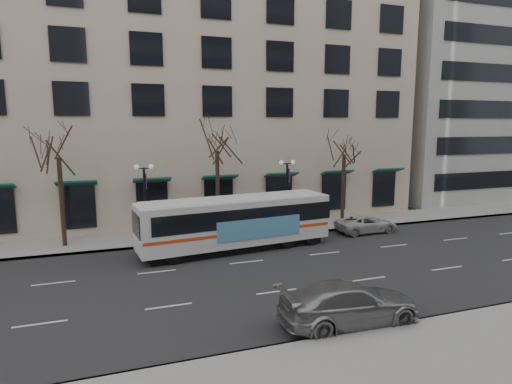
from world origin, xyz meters
name	(u,v)px	position (x,y,z in m)	size (l,w,h in m)	color
ground	(260,275)	(0.00, 0.00, 0.00)	(160.00, 160.00, 0.00)	black
sidewalk_far	(282,227)	(5.00, 9.00, 0.07)	(80.00, 4.00, 0.15)	gray
building_hotel	(163,77)	(-2.00, 21.00, 12.00)	(40.00, 20.00, 24.00)	#BAA88E
building_office	(460,39)	(32.00, 21.00, 17.50)	(25.00, 20.00, 35.00)	#999993
tree_far_left	(58,142)	(-10.00, 8.80, 6.70)	(3.60, 3.60, 8.34)	black
tree_far_mid	(217,137)	(0.00, 8.80, 6.91)	(3.60, 3.60, 8.55)	black
tree_far_right	(345,142)	(10.00, 8.80, 6.42)	(3.60, 3.60, 8.06)	black
lamp_post_left	(145,199)	(-4.99, 8.20, 2.94)	(1.22, 0.45, 5.21)	black
lamp_post_right	(287,191)	(5.01, 8.20, 2.94)	(1.22, 0.45, 5.21)	black
city_bus	(237,221)	(0.25, 4.89, 1.80)	(12.34, 3.98, 3.29)	silver
silver_car	(349,303)	(1.50, -6.20, 0.82)	(2.31, 5.68, 1.65)	#93959A
white_pickup	(366,224)	(10.31, 5.95, 0.63)	(2.09, 4.52, 1.26)	#BABABA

